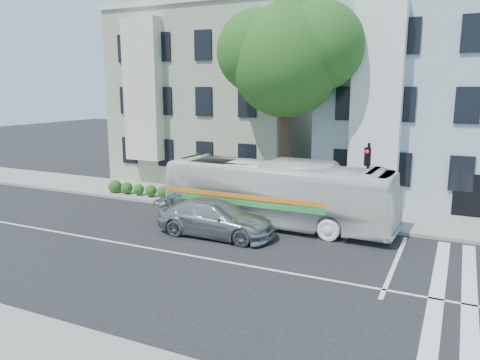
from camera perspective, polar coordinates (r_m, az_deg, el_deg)
The scene contains 9 objects.
ground at distance 17.61m, azimuth -4.49°, elevation -9.45°, with size 120.00×120.00×0.00m, color black.
sidewalk_far at distance 24.52m, azimuth 4.89°, elevation -3.32°, with size 80.00×4.00×0.15m, color gray.
building_left at distance 33.01m, azimuth -2.14°, elevation 9.97°, with size 12.00×10.00×11.00m, color gray.
building_right at distance 29.28m, azimuth 23.25°, elevation 8.93°, with size 12.00×10.00×11.00m, color #94A9B1.
street_tree at distance 24.47m, azimuth 5.96°, elevation 14.96°, with size 7.30×5.90×11.10m.
bus at distance 21.33m, azimuth 4.44°, elevation -1.56°, with size 10.80×2.53×3.01m, color silver.
sedan at distance 19.94m, azimuth -2.98°, elevation -4.68°, with size 5.18×2.10×1.50m, color #A7A8AE.
hedge at distance 25.84m, azimuth -7.76°, elevation -1.65°, with size 8.50×0.84×0.70m, color #2A6721, non-canonical shape.
traffic_signal at distance 20.83m, azimuth 15.23°, elevation 0.59°, with size 0.39×0.52×3.88m.
Camera 1 is at (8.31, -14.24, 6.19)m, focal length 35.00 mm.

